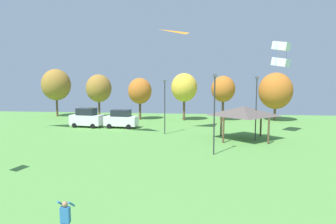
{
  "coord_description": "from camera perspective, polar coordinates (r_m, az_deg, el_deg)",
  "views": [
    {
      "loc": [
        2.81,
        3.35,
        6.39
      ],
      "look_at": [
        1.15,
        17.46,
        4.87
      ],
      "focal_mm": 32.0,
      "sensor_mm": 36.0,
      "label": 1
    }
  ],
  "objects": [
    {
      "name": "park_pavilion",
      "position": [
        33.02,
        14.2,
        0.16
      ],
      "size": [
        5.77,
        5.3,
        3.6
      ],
      "color": "brown",
      "rests_on": "ground"
    },
    {
      "name": "treeline_tree_4",
      "position": [
        47.74,
        10.47,
        4.31
      ],
      "size": [
        3.72,
        3.72,
        7.05
      ],
      "color": "brown",
      "rests_on": "ground"
    },
    {
      "name": "kite_flying_7",
      "position": [
        36.69,
        20.76,
        10.25
      ],
      "size": [
        2.34,
        2.31,
        2.92
      ],
      "color": "white"
    },
    {
      "name": "person_standing_near_foreground",
      "position": [
        13.02,
        -18.94,
        -18.7
      ],
      "size": [
        0.52,
        0.51,
        1.77
      ],
      "rotation": [
        0.0,
        0.0,
        -0.41
      ],
      "color": "black",
      "rests_on": "ground"
    },
    {
      "name": "light_post_1",
      "position": [
        35.2,
        -0.63,
        1.56
      ],
      "size": [
        0.36,
        0.2,
        6.39
      ],
      "color": "#2D2D33",
      "rests_on": "ground"
    },
    {
      "name": "treeline_tree_2",
      "position": [
        48.47,
        -5.38,
        3.99
      ],
      "size": [
        3.79,
        3.79,
        6.72
      ],
      "color": "brown",
      "rests_on": "ground"
    },
    {
      "name": "light_post_0",
      "position": [
        32.92,
        16.45,
        1.32
      ],
      "size": [
        0.36,
        0.2,
        6.76
      ],
      "color": "#2D2D33",
      "rests_on": "ground"
    },
    {
      "name": "treeline_tree_1",
      "position": [
        52.65,
        -13.05,
        4.41
      ],
      "size": [
        4.32,
        4.32,
        7.36
      ],
      "color": "brown",
      "rests_on": "ground"
    },
    {
      "name": "light_post_2",
      "position": [
        25.66,
        8.82,
        0.34
      ],
      "size": [
        0.36,
        0.2,
        6.87
      ],
      "color": "#2D2D33",
      "rests_on": "ground"
    },
    {
      "name": "treeline_tree_5",
      "position": [
        49.8,
        19.81,
        3.8
      ],
      "size": [
        5.18,
        5.18,
        7.56
      ],
      "color": "brown",
      "rests_on": "ground"
    },
    {
      "name": "treeline_tree_0",
      "position": [
        56.02,
        -20.53,
        4.87
      ],
      "size": [
        4.97,
        4.97,
        8.3
      ],
      "color": "brown",
      "rests_on": "ground"
    },
    {
      "name": "treeline_tree_3",
      "position": [
        47.3,
        3.1,
        4.67
      ],
      "size": [
        4.08,
        4.08,
        7.48
      ],
      "color": "brown",
      "rests_on": "ground"
    },
    {
      "name": "parked_car_second_from_left",
      "position": [
        40.51,
        -8.92,
        -1.32
      ],
      "size": [
        4.48,
        2.31,
        2.46
      ],
      "rotation": [
        0.0,
        0.0,
        -0.08
      ],
      "color": "silver",
      "rests_on": "ground"
    },
    {
      "name": "parked_car_leftmost",
      "position": [
        42.13,
        -15.24,
        -1.08
      ],
      "size": [
        4.56,
        2.4,
        2.62
      ],
      "rotation": [
        0.0,
        0.0,
        -0.12
      ],
      "color": "silver",
      "rests_on": "ground"
    },
    {
      "name": "kite_flying_0",
      "position": [
        35.02,
        3.35,
        12.63
      ],
      "size": [
        4.03,
        3.9,
        0.7
      ],
      "color": "orange"
    }
  ]
}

